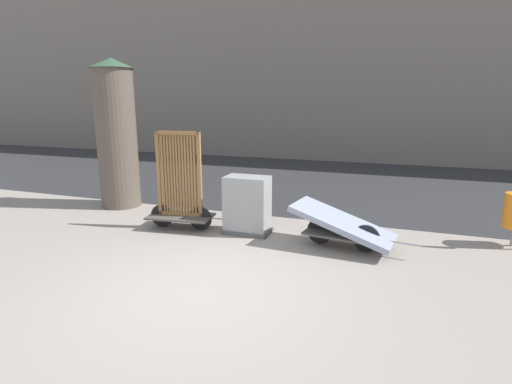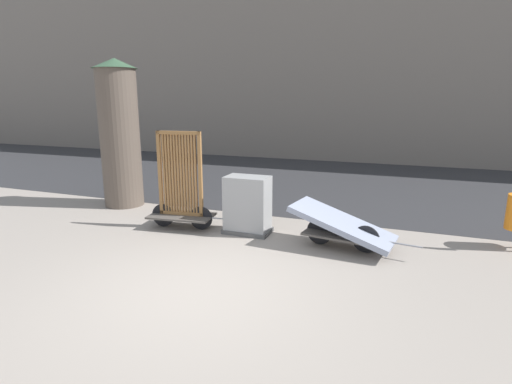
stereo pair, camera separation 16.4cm
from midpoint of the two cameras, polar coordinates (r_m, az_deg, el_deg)
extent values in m
plane|color=gray|center=(5.91, -8.77, -13.69)|extent=(60.00, 60.00, 0.00)
cube|color=#2D2D30|center=(13.49, 8.13, 1.64)|extent=(56.00, 8.97, 0.01)
cube|color=slate|center=(19.87, 12.74, 21.80)|extent=(48.00, 4.00, 11.53)
cube|color=#4C4742|center=(8.53, -11.23, -3.41)|extent=(1.40, 0.87, 0.04)
cylinder|color=black|center=(8.37, -8.52, -3.75)|extent=(0.49, 0.09, 0.49)
cylinder|color=black|center=(8.71, -13.82, -3.32)|extent=(0.49, 0.09, 0.49)
cylinder|color=gray|center=(8.18, -4.71, -3.91)|extent=(0.70, 0.11, 0.03)
cube|color=olive|center=(8.51, -11.24, -3.05)|extent=(0.96, 0.18, 0.07)
cube|color=olive|center=(8.21, -11.76, 8.27)|extent=(0.96, 0.18, 0.07)
cube|color=olive|center=(8.51, -14.24, 2.60)|extent=(0.08, 0.08, 1.75)
cube|color=olive|center=(8.15, -8.64, 2.40)|extent=(0.08, 0.08, 1.75)
cube|color=olive|center=(8.47, -13.64, 2.58)|extent=(0.04, 0.05, 1.68)
cube|color=olive|center=(8.44, -13.26, 2.57)|extent=(0.04, 0.05, 1.68)
cube|color=olive|center=(8.41, -12.87, 2.55)|extent=(0.04, 0.05, 1.68)
cube|color=olive|center=(8.39, -12.48, 2.54)|extent=(0.04, 0.05, 1.68)
cube|color=olive|center=(8.36, -12.09, 2.53)|extent=(0.04, 0.05, 1.68)
cube|color=olive|center=(8.34, -11.70, 2.51)|extent=(0.04, 0.05, 1.68)
cube|color=olive|center=(8.31, -11.30, 2.50)|extent=(0.04, 0.05, 1.68)
cube|color=olive|center=(8.28, -10.90, 2.48)|extent=(0.04, 0.05, 1.68)
cube|color=olive|center=(8.26, -10.50, 2.47)|extent=(0.04, 0.05, 1.68)
cube|color=olive|center=(8.24, -10.09, 2.45)|extent=(0.04, 0.05, 1.68)
cube|color=olive|center=(8.21, -9.69, 2.44)|extent=(0.04, 0.05, 1.68)
cube|color=olive|center=(8.19, -9.28, 2.42)|extent=(0.04, 0.05, 1.68)
cube|color=#4C4742|center=(7.46, 11.61, -5.84)|extent=(1.42, 0.91, 0.04)
cylinder|color=black|center=(7.36, 14.83, -6.43)|extent=(0.49, 0.11, 0.49)
cylinder|color=black|center=(7.58, 8.48, -5.54)|extent=(0.49, 0.11, 0.49)
cylinder|color=gray|center=(7.26, 19.34, -6.86)|extent=(0.70, 0.13, 0.03)
cube|color=#8C93A8|center=(7.39, 11.69, -4.36)|extent=(1.95, 1.16, 0.62)
cube|color=#4C4C4C|center=(8.18, -1.82, -5.53)|extent=(0.93, 0.59, 0.08)
cube|color=gray|center=(8.02, -1.85, -1.86)|extent=(0.87, 0.53, 1.16)
cylinder|color=brown|center=(10.53, -19.68, 7.08)|extent=(0.97, 0.97, 3.37)
cone|color=#335138|center=(10.52, -20.47, 16.90)|extent=(1.08, 1.08, 0.24)
camera|label=1|loc=(0.08, -90.61, -0.14)|focal=28.00mm
camera|label=2|loc=(0.08, 89.39, 0.14)|focal=28.00mm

